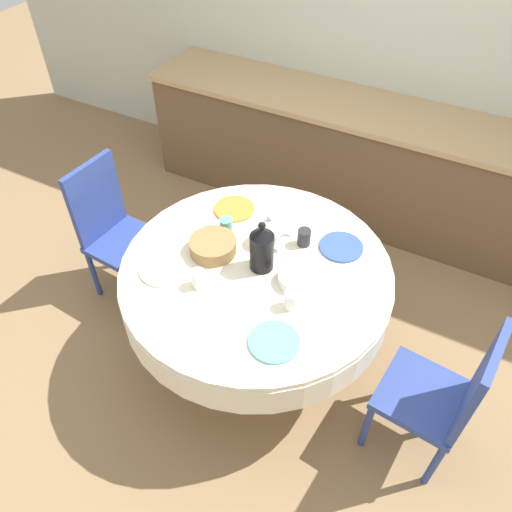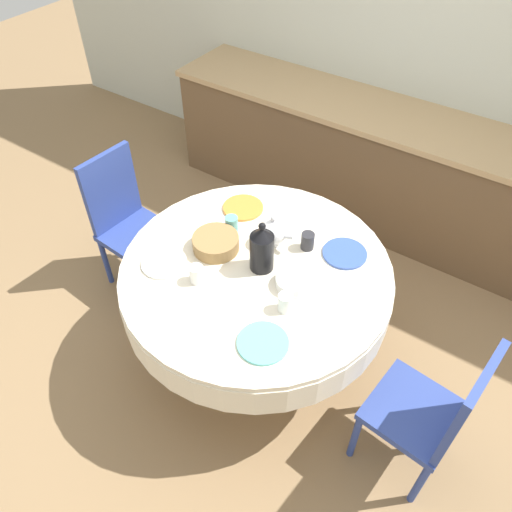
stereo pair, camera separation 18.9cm
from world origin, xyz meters
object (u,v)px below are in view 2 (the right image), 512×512
Objects in this scene: chair_left at (435,412)px; teapot at (273,232)px; coffee_carafe at (262,249)px; chair_right at (127,218)px.

teapot is at bearing 79.95° from chair_left.
chair_left is 3.20× the size of coffee_carafe.
chair_left is at bearing -7.27° from coffee_carafe.
coffee_carafe is 0.19m from teapot.
chair_left is 2.11m from chair_right.
chair_left is 1.00× the size of chair_right.
chair_left reaches higher than teapot.
chair_right is 1.08m from teapot.
coffee_carafe is (-1.03, 0.13, 0.36)m from chair_left.
chair_right is 1.14m from coffee_carafe.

